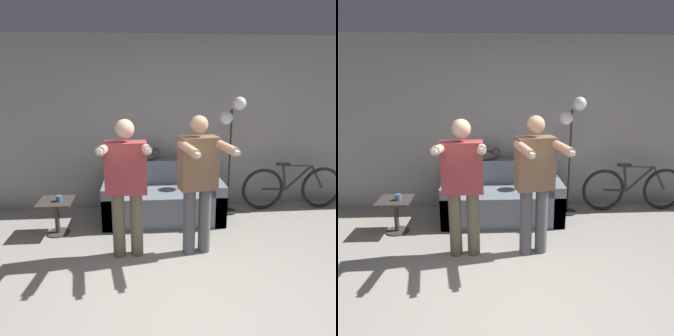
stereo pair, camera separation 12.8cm
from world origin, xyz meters
The scene contains 10 objects.
ground_plane centered at (0.00, 0.00, 0.00)m, with size 16.00×16.00×0.00m, color gray.
wall_back centered at (0.00, 2.63, 1.30)m, with size 10.00×0.05×2.60m.
couch centered at (-0.06, 2.11, 0.28)m, with size 1.67×0.80×0.80m.
person_left centered at (-0.53, 1.07, 0.91)m, with size 0.53×0.68×1.57m.
person_right centered at (0.27, 1.07, 0.92)m, with size 0.56×0.73×1.60m.
cat centered at (-0.28, 2.41, 0.89)m, with size 0.53×0.14×0.19m.
floor_lamp centered at (0.95, 2.25, 1.34)m, with size 0.37×0.28×1.74m.
side_table centered at (-1.47, 1.72, 0.33)m, with size 0.43×0.43×0.46m.
cup centered at (-1.42, 1.70, 0.50)m, with size 0.08×0.08×0.08m.
bicycle centered at (1.98, 2.32, 0.34)m, with size 1.61×0.07×0.75m.
Camera 2 is at (-0.22, -2.36, 1.96)m, focal length 35.00 mm.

